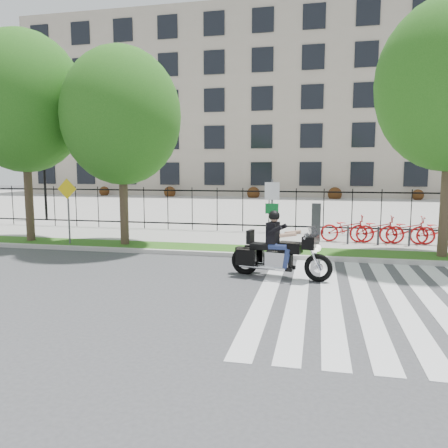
# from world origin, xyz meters

# --- Properties ---
(ground) EXTENTS (120.00, 120.00, 0.00)m
(ground) POSITION_xyz_m (0.00, 0.00, 0.00)
(ground) COLOR #3D3E40
(ground) RESTS_ON ground
(curb) EXTENTS (60.00, 0.20, 0.15)m
(curb) POSITION_xyz_m (0.00, 4.10, 0.07)
(curb) COLOR #B2AFA8
(curb) RESTS_ON ground
(grass_verge) EXTENTS (60.00, 1.50, 0.15)m
(grass_verge) POSITION_xyz_m (0.00, 4.95, 0.07)
(grass_verge) COLOR #205114
(grass_verge) RESTS_ON ground
(sidewalk) EXTENTS (60.00, 3.50, 0.15)m
(sidewalk) POSITION_xyz_m (0.00, 7.45, 0.07)
(sidewalk) COLOR #9E9C94
(sidewalk) RESTS_ON ground
(plaza) EXTENTS (80.00, 34.00, 0.10)m
(plaza) POSITION_xyz_m (0.00, 25.00, 0.05)
(plaza) COLOR #9E9C94
(plaza) RESTS_ON ground
(crosswalk_stripes) EXTENTS (5.70, 8.00, 0.01)m
(crosswalk_stripes) POSITION_xyz_m (4.83, 0.00, 0.01)
(crosswalk_stripes) COLOR silver
(crosswalk_stripes) RESTS_ON ground
(iron_fence) EXTENTS (30.00, 0.06, 2.00)m
(iron_fence) POSITION_xyz_m (0.00, 9.20, 1.15)
(iron_fence) COLOR black
(iron_fence) RESTS_ON sidewalk
(office_building) EXTENTS (60.00, 21.90, 20.15)m
(office_building) POSITION_xyz_m (0.00, 44.92, 9.97)
(office_building) COLOR #A49784
(office_building) RESTS_ON ground
(lamp_post_left) EXTENTS (1.06, 0.70, 4.25)m
(lamp_post_left) POSITION_xyz_m (-12.00, 12.00, 3.21)
(lamp_post_left) COLOR black
(lamp_post_left) RESTS_ON ground
(street_tree_0) EXTENTS (4.72, 4.72, 8.14)m
(street_tree_0) POSITION_xyz_m (-7.90, 4.95, 5.56)
(street_tree_0) COLOR #3A2C1F
(street_tree_0) RESTS_ON grass_verge
(street_tree_1) EXTENTS (4.40, 4.40, 7.31)m
(street_tree_1) POSITION_xyz_m (-3.84, 4.95, 4.92)
(street_tree_1) COLOR #3A2C1F
(street_tree_1) RESTS_ON grass_verge
(sign_pole_regulatory) EXTENTS (0.50, 0.09, 2.50)m
(sign_pole_regulatory) POSITION_xyz_m (1.81, 4.58, 1.74)
(sign_pole_regulatory) COLOR #59595B
(sign_pole_regulatory) RESTS_ON grass_verge
(sign_pole_warning) EXTENTS (0.78, 0.09, 2.49)m
(sign_pole_warning) POSITION_xyz_m (-5.96, 4.58, 1.74)
(sign_pole_warning) COLOR #59595B
(sign_pole_warning) RESTS_ON grass_verge
(motorcycle_rider) EXTENTS (2.87, 1.20, 2.25)m
(motorcycle_rider) POSITION_xyz_m (2.35, 1.56, 0.75)
(motorcycle_rider) COLOR black
(motorcycle_rider) RESTS_ON ground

